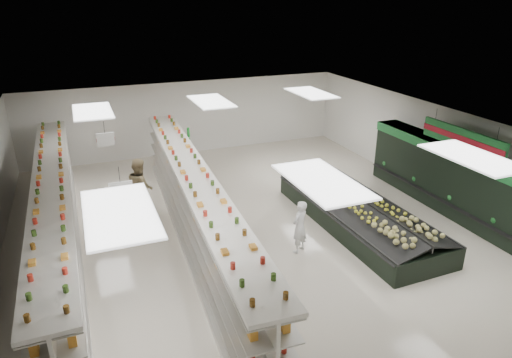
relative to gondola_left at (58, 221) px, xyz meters
name	(u,v)px	position (x,y,z in m)	size (l,w,h in m)	color
floor	(252,230)	(5.36, -0.73, -1.00)	(16.00, 16.00, 0.00)	beige
ceiling	(251,129)	(5.36, -0.73, 2.20)	(14.00, 16.00, 0.02)	white
wall_back	(187,118)	(5.36, 7.27, 0.60)	(14.00, 0.02, 3.20)	white
wall_right	(441,153)	(12.36, -0.73, 0.60)	(0.02, 16.00, 3.20)	white
produce_wall_case	(462,180)	(11.89, -2.23, 0.24)	(0.93, 8.00, 2.20)	black
aisle_sign_near	(121,190)	(1.56, -2.73, 1.75)	(0.52, 0.06, 0.75)	white
aisle_sign_far	(106,140)	(1.56, 1.27, 1.75)	(0.52, 0.06, 0.75)	white
hortifruti_banner	(462,138)	(11.60, -2.23, 1.65)	(0.12, 3.20, 0.95)	#1E7332
gondola_left	(58,221)	(0.00, 0.00, 0.00)	(1.12, 12.61, 2.18)	white
gondola_center	(195,212)	(3.60, -0.86, 0.02)	(1.61, 12.83, 2.22)	white
produce_island	(358,212)	(8.54, -1.59, -0.57)	(2.45, 6.45, 0.96)	black
soda_endcap	(176,152)	(4.35, 5.16, -0.20)	(1.41, 1.07, 1.65)	#A81322
shopper_main	(300,227)	(6.15, -2.34, -0.24)	(0.56, 0.37, 1.53)	white
shopper_background	(140,186)	(2.45, 1.73, -0.06)	(0.91, 0.56, 1.88)	tan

